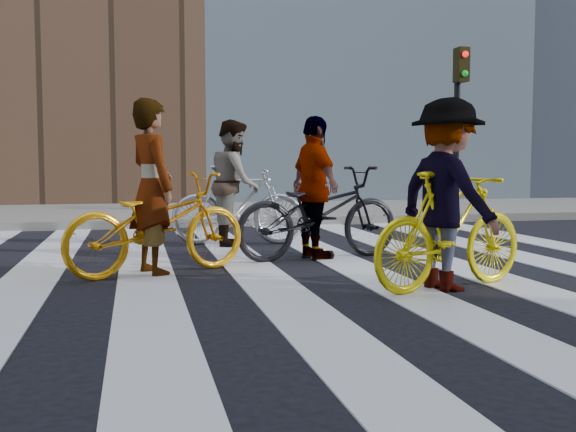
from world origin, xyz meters
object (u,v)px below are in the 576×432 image
object	(u,v)px
traffic_signal	(459,103)
bike_yellow_right	(451,231)
rider_left	(152,187)
bike_silver_mid	(238,205)
rider_mid	(235,183)
rider_right	(447,195)
bike_dark_rear	(319,213)
bike_yellow_left	(157,223)
rider_rear	(315,188)

from	to	relation	value
traffic_signal	bike_yellow_right	bearing A→B (deg)	-117.38
rider_left	bike_silver_mid	bearing A→B (deg)	-51.93
bike_yellow_right	rider_mid	bearing A→B (deg)	2.12
bike_yellow_right	rider_right	bearing A→B (deg)	71.41
bike_silver_mid	rider_left	bearing A→B (deg)	159.08
bike_silver_mid	bike_dark_rear	size ratio (longest dim) A/B	0.88
bike_silver_mid	rider_right	world-z (taller)	rider_right
bike_yellow_left	bike_dark_rear	size ratio (longest dim) A/B	0.94
bike_yellow_right	rider_rear	bearing A→B (deg)	-0.49
traffic_signal	rider_rear	xyz separation A→B (m)	(-4.11, -4.52, -1.44)
rider_rear	bike_silver_mid	bearing A→B (deg)	10.06
bike_yellow_left	bike_silver_mid	bearing A→B (deg)	-50.93
bike_dark_rear	rider_rear	world-z (taller)	rider_rear
bike_silver_mid	bike_yellow_right	bearing A→B (deg)	-152.44
bike_silver_mid	traffic_signal	bearing A→B (deg)	-50.86
rider_left	rider_right	distance (m)	2.89
bike_yellow_left	rider_mid	world-z (taller)	rider_mid
bike_silver_mid	rider_mid	xyz separation A→B (m)	(-0.05, 0.00, 0.31)
bike_yellow_right	rider_left	world-z (taller)	rider_left
traffic_signal	rider_left	size ratio (longest dim) A/B	1.88
bike_dark_rear	rider_rear	bearing A→B (deg)	77.58
rider_rear	rider_left	bearing A→B (deg)	97.10
rider_left	rider_rear	world-z (taller)	rider_left
rider_rear	traffic_signal	bearing A→B (deg)	-54.70
traffic_signal	bike_silver_mid	distance (m)	5.85
traffic_signal	bike_yellow_right	size ratio (longest dim) A/B	1.90
bike_yellow_right	rider_mid	xyz separation A→B (m)	(-1.39, 3.68, 0.33)
bike_yellow_right	bike_dark_rear	bearing A→B (deg)	-1.73
rider_mid	bike_yellow_right	bearing A→B (deg)	-151.75
rider_left	rider_right	bearing A→B (deg)	-143.08
bike_dark_rear	bike_silver_mid	bearing A→B (deg)	11.58
bike_yellow_left	rider_left	size ratio (longest dim) A/B	1.11
rider_left	rider_right	size ratio (longest dim) A/B	1.04
bike_yellow_right	rider_right	xyz separation A→B (m)	(-0.05, 0.00, 0.32)
rider_right	bike_yellow_right	bearing A→B (deg)	-108.59
bike_silver_mid	rider_rear	distance (m)	1.74
rider_mid	rider_right	bearing A→B (deg)	-152.44
rider_left	rider_mid	bearing A→B (deg)	-50.93
rider_right	bike_yellow_left	bearing A→B (deg)	41.31
traffic_signal	rider_mid	bearing A→B (deg)	-148.66
rider_left	rider_rear	xyz separation A→B (m)	(1.88, 0.67, -0.05)
rider_left	rider_right	xyz separation A→B (m)	(2.51, -1.43, -0.04)
traffic_signal	rider_left	world-z (taller)	traffic_signal
bike_dark_rear	rider_right	distance (m)	2.19
rider_rear	bike_yellow_left	bearing A→B (deg)	97.59
bike_yellow_right	rider_mid	distance (m)	3.95
bike_yellow_left	rider_rear	distance (m)	1.97
bike_yellow_left	bike_yellow_right	size ratio (longest dim) A/B	1.12
bike_dark_rear	rider_left	xyz separation A→B (m)	(-1.93, -0.67, 0.34)
traffic_signal	bike_dark_rear	xyz separation A→B (m)	(-4.06, -4.52, -1.73)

